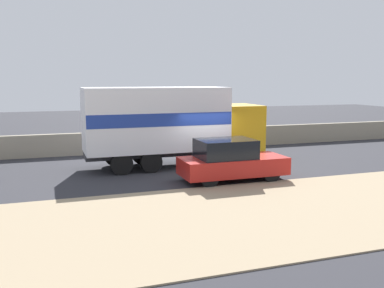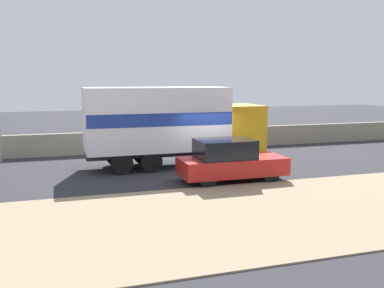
% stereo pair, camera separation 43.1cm
% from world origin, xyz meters
% --- Properties ---
extents(ground_plane, '(80.00, 80.00, 0.00)m').
position_xyz_m(ground_plane, '(0.00, 0.00, 0.00)').
color(ground_plane, '#2D2D33').
extents(dirt_shoulder_foreground, '(60.00, 6.73, 0.04)m').
position_xyz_m(dirt_shoulder_foreground, '(0.00, -5.01, 0.02)').
color(dirt_shoulder_foreground, '#9E896B').
rests_on(dirt_shoulder_foreground, ground_plane).
extents(stone_wall_backdrop, '(60.00, 0.35, 1.15)m').
position_xyz_m(stone_wall_backdrop, '(0.00, 6.86, 0.58)').
color(stone_wall_backdrop, gray).
rests_on(stone_wall_backdrop, ground_plane).
extents(box_truck, '(8.00, 2.35, 3.57)m').
position_xyz_m(box_truck, '(-1.33, 2.48, 2.01)').
color(box_truck, gold).
rests_on(box_truck, ground_plane).
extents(car_hatchback, '(4.11, 1.73, 1.64)m').
position_xyz_m(car_hatchback, '(0.15, -0.92, 0.80)').
color(car_hatchback, '#B21E19').
rests_on(car_hatchback, ground_plane).
extents(pedestrian, '(0.37, 0.37, 1.71)m').
position_xyz_m(pedestrian, '(3.49, 5.29, 0.89)').
color(pedestrian, slate).
rests_on(pedestrian, ground_plane).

